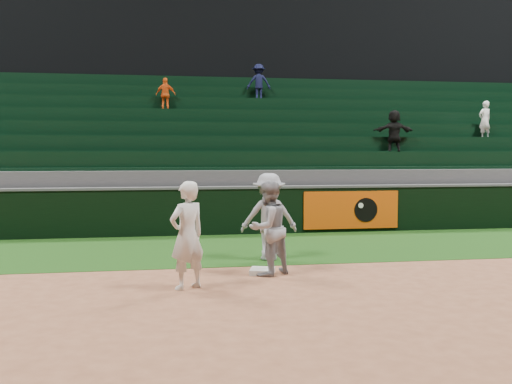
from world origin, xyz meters
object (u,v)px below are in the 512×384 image
(base_coach, at_px, (269,217))
(baserunner, at_px, (268,228))
(first_base, at_px, (262,271))
(first_baseman, at_px, (187,235))

(base_coach, bearing_deg, baserunner, 83.51)
(first_base, height_order, first_baseman, first_baseman)
(first_base, distance_m, first_baseman, 1.80)
(baserunner, distance_m, base_coach, 1.39)
(first_base, relative_size, first_baseman, 0.25)
(first_baseman, height_order, base_coach, base_coach)
(first_base, distance_m, base_coach, 1.54)
(first_base, xyz_separation_m, first_baseman, (-1.34, -0.90, 0.80))
(first_baseman, bearing_deg, baserunner, 176.05)
(first_base, relative_size, baserunner, 0.25)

